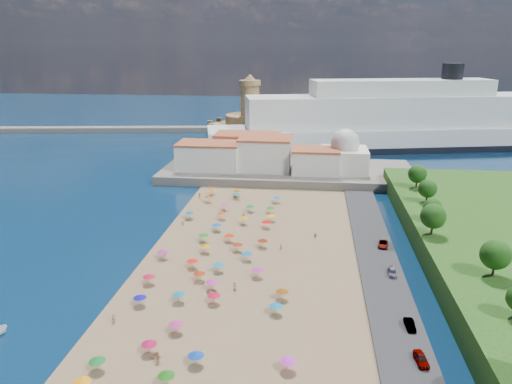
# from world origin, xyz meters

# --- Properties ---
(ground) EXTENTS (700.00, 700.00, 0.00)m
(ground) POSITION_xyz_m (0.00, 0.00, 0.00)
(ground) COLOR #071938
(ground) RESTS_ON ground
(terrace) EXTENTS (90.00, 36.00, 3.00)m
(terrace) POSITION_xyz_m (10.00, 73.00, 1.50)
(terrace) COLOR #59544C
(terrace) RESTS_ON ground
(jetty) EXTENTS (18.00, 70.00, 2.40)m
(jetty) POSITION_xyz_m (-12.00, 108.00, 1.20)
(jetty) COLOR #59544C
(jetty) RESTS_ON ground
(breakwater) EXTENTS (199.03, 34.77, 2.60)m
(breakwater) POSITION_xyz_m (-110.00, 153.00, 1.30)
(breakwater) COLOR #59544C
(breakwater) RESTS_ON ground
(waterfront_buildings) EXTENTS (57.00, 29.00, 11.00)m
(waterfront_buildings) POSITION_xyz_m (-3.05, 73.64, 7.88)
(waterfront_buildings) COLOR silver
(waterfront_buildings) RESTS_ON terrace
(domed_building) EXTENTS (16.00, 16.00, 15.00)m
(domed_building) POSITION_xyz_m (30.00, 71.00, 8.97)
(domed_building) COLOR silver
(domed_building) RESTS_ON terrace
(fortress) EXTENTS (40.00, 40.00, 32.40)m
(fortress) POSITION_xyz_m (-12.00, 138.00, 6.68)
(fortress) COLOR #A58A52
(fortress) RESTS_ON ground
(cruise_ship) EXTENTS (174.66, 63.82, 37.91)m
(cruise_ship) POSITION_xyz_m (57.31, 127.81, 11.23)
(cruise_ship) COLOR black
(cruise_ship) RESTS_ON ground
(beach_parasols) EXTENTS (32.94, 114.92, 2.20)m
(beach_parasols) POSITION_xyz_m (-1.16, -11.22, 2.15)
(beach_parasols) COLOR gray
(beach_parasols) RESTS_ON beach
(beachgoers) EXTENTS (37.47, 101.44, 1.87)m
(beachgoers) POSITION_xyz_m (-1.14, -3.05, 1.12)
(beachgoers) COLOR tan
(beachgoers) RESTS_ON beach
(parked_cars) EXTENTS (2.87, 49.29, 1.41)m
(parked_cars) POSITION_xyz_m (36.00, -13.24, 1.35)
(parked_cars) COLOR gray
(parked_cars) RESTS_ON promenade
(hillside_trees) EXTENTS (12.04, 103.57, 7.20)m
(hillside_trees) POSITION_xyz_m (48.40, -6.94, 10.00)
(hillside_trees) COLOR #382314
(hillside_trees) RESTS_ON hillside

